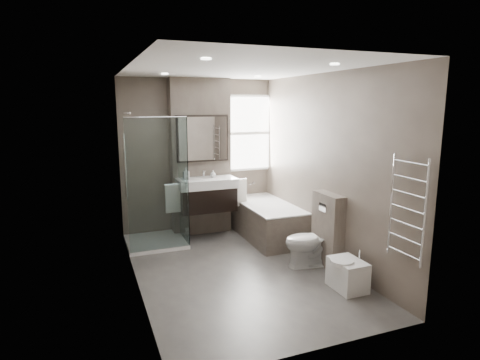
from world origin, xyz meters
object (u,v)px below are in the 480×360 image
bathtub (267,219)px  toilet (310,241)px  vanity (207,194)px  bidet (347,274)px

bathtub → toilet: toilet is taller
vanity → bathtub: vanity is taller
bathtub → bidet: bearing=-87.5°
bathtub → toilet: 1.31m
toilet → vanity: bearing=-141.6°
vanity → bathtub: size_ratio=0.59×
vanity → bidet: bearing=-67.1°
vanity → bidet: vanity is taller
vanity → bidet: size_ratio=2.01×
bathtub → toilet: size_ratio=2.27×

